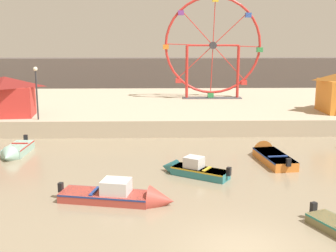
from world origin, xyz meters
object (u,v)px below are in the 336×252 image
motorboat_seafoam (15,151)px  motorboat_faded_red (126,196)px  carnival_booth_red_striped (5,96)px  promenade_lamp_near (36,85)px  motorboat_orange_hull (269,155)px  motorboat_teal_painted (191,169)px  ferris_wheel_red_frame (213,48)px

motorboat_seafoam → motorboat_faded_red: (7.53, -8.09, 0.01)m
carnival_booth_red_striped → promenade_lamp_near: size_ratio=1.21×
promenade_lamp_near → motorboat_orange_hull: bearing=-23.1°
motorboat_faded_red → motorboat_seafoam: bearing=144.7°
motorboat_orange_hull → motorboat_faded_red: (-8.30, -6.90, 0.03)m
motorboat_orange_hull → motorboat_teal_painted: bearing=113.6°
motorboat_seafoam → promenade_lamp_near: (0.08, 5.52, 3.53)m
ferris_wheel_red_frame → carnival_booth_red_striped: size_ratio=2.08×
motorboat_seafoam → promenade_lamp_near: size_ratio=0.97×
ferris_wheel_red_frame → motorboat_teal_painted: bearing=-100.1°
carnival_booth_red_striped → ferris_wheel_red_frame: bearing=23.3°
motorboat_teal_painted → motorboat_orange_hull: size_ratio=0.76×
motorboat_teal_painted → ferris_wheel_red_frame: (3.66, 20.46, 5.90)m
promenade_lamp_near → motorboat_teal_painted: bearing=-42.2°
motorboat_orange_hull → carnival_booth_red_striped: (-18.52, 8.05, 2.60)m
motorboat_orange_hull → promenade_lamp_near: 17.48m
motorboat_faded_red → ferris_wheel_red_frame: size_ratio=0.56×
motorboat_faded_red → ferris_wheel_red_frame: (6.91, 24.37, 5.93)m
motorboat_orange_hull → motorboat_faded_red: motorboat_faded_red is taller
motorboat_orange_hull → carnival_booth_red_striped: size_ratio=1.07×
motorboat_teal_painted → carnival_booth_red_striped: size_ratio=0.81×
motorboat_seafoam → motorboat_faded_red: bearing=45.5°
ferris_wheel_red_frame → carnival_booth_red_striped: bearing=-151.2°
motorboat_teal_painted → motorboat_seafoam: motorboat_teal_painted is taller
motorboat_teal_painted → promenade_lamp_near: promenade_lamp_near is taller
motorboat_seafoam → ferris_wheel_red_frame: 22.56m
motorboat_seafoam → motorboat_faded_red: size_ratio=0.69×
motorboat_seafoam → motorboat_orange_hull: motorboat_orange_hull is taller
motorboat_teal_painted → carnival_booth_red_striped: 17.61m
motorboat_faded_red → carnival_booth_red_striped: carnival_booth_red_striped is taller
promenade_lamp_near → carnival_booth_red_striped: bearing=154.2°
motorboat_faded_red → carnival_booth_red_striped: bearing=136.2°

